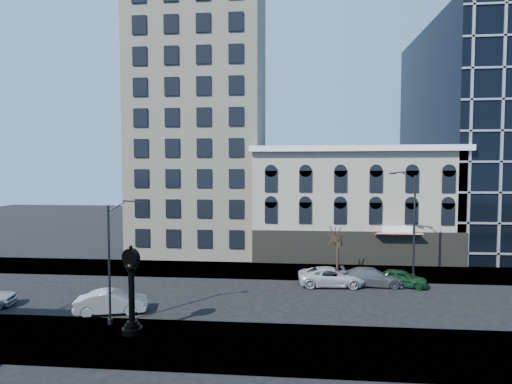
{
  "coord_description": "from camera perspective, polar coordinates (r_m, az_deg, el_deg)",
  "views": [
    {
      "loc": [
        4.69,
        -28.03,
        9.59
      ],
      "look_at": [
        2.0,
        4.0,
        8.0
      ],
      "focal_mm": 26.0,
      "sensor_mm": 36.0,
      "label": 1
    }
  ],
  "objects": [
    {
      "name": "ground",
      "position": [
        29.99,
        -4.63,
        -15.83
      ],
      "size": [
        160.0,
        160.0,
        0.0
      ],
      "primitive_type": "plane",
      "color": "black",
      "rests_on": "ground"
    },
    {
      "name": "car_far_b",
      "position": [
        34.01,
        17.4,
        -12.36
      ],
      "size": [
        5.24,
        2.21,
        1.51
      ],
      "primitive_type": "imported",
      "rotation": [
        0.0,
        0.0,
        1.55
      ],
      "color": "#595B60",
      "rests_on": "ground"
    },
    {
      "name": "street_lamp_far",
      "position": [
        35.82,
        22.11,
        -0.61
      ],
      "size": [
        2.54,
        0.68,
        9.87
      ],
      "rotation": [
        0.0,
        0.0,
        2.99
      ],
      "color": "black",
      "rests_on": "sidewalk_far"
    },
    {
      "name": "bare_tree_far",
      "position": [
        35.59,
        12.47,
        -6.1
      ],
      "size": [
        3.08,
        3.08,
        5.29
      ],
      "color": "#2E2217",
      "rests_on": "sidewalk_far"
    },
    {
      "name": "sidewalk_near",
      "position": [
        22.67,
        -8.2,
        -22.06
      ],
      "size": [
        160.0,
        6.0,
        0.12
      ],
      "primitive_type": "cube",
      "color": "#9C978D",
      "rests_on": "ground"
    },
    {
      "name": "car_far_a",
      "position": [
        33.16,
        11.52,
        -12.64
      ],
      "size": [
        5.73,
        2.86,
        1.56
      ],
      "primitive_type": "imported",
      "rotation": [
        0.0,
        0.0,
        1.62
      ],
      "color": "silver",
      "rests_on": "ground"
    },
    {
      "name": "cream_tower",
      "position": [
        49.11,
        -8.26,
        14.23
      ],
      "size": [
        15.9,
        15.4,
        42.5
      ],
      "color": "beige",
      "rests_on": "ground"
    },
    {
      "name": "sidewalk_far",
      "position": [
        37.56,
        -2.59,
        -11.87
      ],
      "size": [
        160.0,
        6.0,
        0.12
      ],
      "primitive_type": "cube",
      "color": "#9C978D",
      "rests_on": "ground"
    },
    {
      "name": "car_far_c",
      "position": [
        34.65,
        21.41,
        -12.2
      ],
      "size": [
        4.5,
        2.75,
        1.43
      ],
      "primitive_type": "imported",
      "rotation": [
        0.0,
        0.0,
        1.3
      ],
      "color": "#143F1E",
      "rests_on": "ground"
    },
    {
      "name": "glass_office",
      "position": [
        56.21,
        34.12,
        6.84
      ],
      "size": [
        20.0,
        20.15,
        28.0
      ],
      "color": "black",
      "rests_on": "ground"
    },
    {
      "name": "street_lamp_near",
      "position": [
        24.84,
        -20.41,
        -5.37
      ],
      "size": [
        1.97,
        0.92,
        7.95
      ],
      "rotation": [
        0.0,
        0.0,
        0.36
      ],
      "color": "black",
      "rests_on": "sidewalk_near"
    },
    {
      "name": "car_near_b",
      "position": [
        28.36,
        -21.29,
        -15.47
      ],
      "size": [
        4.97,
        2.77,
        1.55
      ],
      "primitive_type": "imported",
      "rotation": [
        0.0,
        0.0,
        1.82
      ],
      "color": "#A5A8AD",
      "rests_on": "ground"
    },
    {
      "name": "street_clock",
      "position": [
        23.89,
        -18.6,
        -14.58
      ],
      "size": [
        1.19,
        1.19,
        5.26
      ],
      "rotation": [
        0.0,
        0.0,
        -0.37
      ],
      "color": "black",
      "rests_on": "sidewalk_near"
    },
    {
      "name": "victorian_row",
      "position": [
        44.67,
        14.21,
        -1.87
      ],
      "size": [
        22.6,
        11.19,
        12.5
      ],
      "color": "gray",
      "rests_on": "ground"
    }
  ]
}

